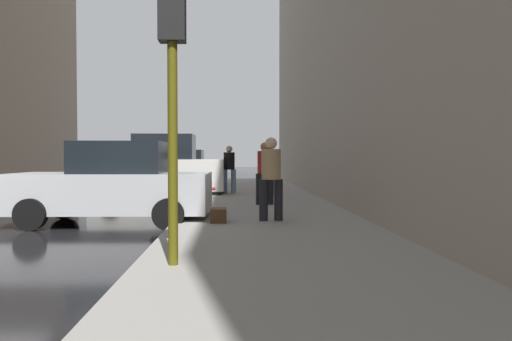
{
  "coord_description": "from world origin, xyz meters",
  "views": [
    {
      "loc": [
        5.23,
        -10.0,
        1.47
      ],
      "look_at": [
        5.95,
        5.68,
        1.03
      ],
      "focal_mm": 35.0,
      "sensor_mm": 36.0,
      "label": 1
    }
  ],
  "objects_px": {
    "parked_gray_coupe": "(180,169)",
    "pedestrian_in_jeans": "(229,167)",
    "pedestrian_in_tan_coat": "(271,174)",
    "parked_silver_sedan": "(114,185)",
    "pedestrian_in_red_jacket": "(265,170)",
    "traffic_light": "(172,50)",
    "parked_white_van": "(161,169)",
    "rolling_suitcase": "(214,185)",
    "pedestrian_with_beanie": "(266,166)",
    "fire_hydrant": "(209,187)",
    "duffel_bag": "(218,215)"
  },
  "relations": [
    {
      "from": "parked_gray_coupe",
      "to": "traffic_light",
      "type": "height_order",
      "value": "traffic_light"
    },
    {
      "from": "parked_gray_coupe",
      "to": "pedestrian_in_jeans",
      "type": "distance_m",
      "value": 6.68
    },
    {
      "from": "parked_gray_coupe",
      "to": "duffel_bag",
      "type": "xyz_separation_m",
      "value": [
        2.29,
        -14.26,
        -0.56
      ]
    },
    {
      "from": "parked_white_van",
      "to": "pedestrian_in_jeans",
      "type": "bearing_deg",
      "value": 4.25
    },
    {
      "from": "pedestrian_in_jeans",
      "to": "pedestrian_in_tan_coat",
      "type": "distance_m",
      "value": 7.88
    },
    {
      "from": "rolling_suitcase",
      "to": "pedestrian_in_tan_coat",
      "type": "bearing_deg",
      "value": -78.49
    },
    {
      "from": "traffic_light",
      "to": "fire_hydrant",
      "type": "bearing_deg",
      "value": 90.3
    },
    {
      "from": "parked_gray_coupe",
      "to": "pedestrian_in_tan_coat",
      "type": "xyz_separation_m",
      "value": [
        3.36,
        -14.04,
        0.26
      ]
    },
    {
      "from": "traffic_light",
      "to": "pedestrian_with_beanie",
      "type": "relative_size",
      "value": 2.03
    },
    {
      "from": "fire_hydrant",
      "to": "rolling_suitcase",
      "type": "distance_m",
      "value": 1.56
    },
    {
      "from": "pedestrian_in_red_jacket",
      "to": "traffic_light",
      "type": "bearing_deg",
      "value": -101.91
    },
    {
      "from": "traffic_light",
      "to": "parked_white_van",
      "type": "bearing_deg",
      "value": 98.96
    },
    {
      "from": "traffic_light",
      "to": "pedestrian_in_tan_coat",
      "type": "relative_size",
      "value": 2.11
    },
    {
      "from": "pedestrian_in_jeans",
      "to": "pedestrian_in_red_jacket",
      "type": "xyz_separation_m",
      "value": [
        1.01,
        -4.38,
        0.0
      ]
    },
    {
      "from": "pedestrian_with_beanie",
      "to": "rolling_suitcase",
      "type": "relative_size",
      "value": 1.71
    },
    {
      "from": "parked_silver_sedan",
      "to": "pedestrian_with_beanie",
      "type": "height_order",
      "value": "pedestrian_with_beanie"
    },
    {
      "from": "pedestrian_in_tan_coat",
      "to": "duffel_bag",
      "type": "height_order",
      "value": "pedestrian_in_tan_coat"
    },
    {
      "from": "pedestrian_in_jeans",
      "to": "rolling_suitcase",
      "type": "distance_m",
      "value": 1.09
    },
    {
      "from": "pedestrian_in_tan_coat",
      "to": "duffel_bag",
      "type": "xyz_separation_m",
      "value": [
        -1.07,
        -0.21,
        -0.81
      ]
    },
    {
      "from": "parked_silver_sedan",
      "to": "pedestrian_with_beanie",
      "type": "bearing_deg",
      "value": 57.45
    },
    {
      "from": "pedestrian_with_beanie",
      "to": "parked_silver_sedan",
      "type": "bearing_deg",
      "value": -122.55
    },
    {
      "from": "fire_hydrant",
      "to": "traffic_light",
      "type": "relative_size",
      "value": 0.2
    },
    {
      "from": "fire_hydrant",
      "to": "pedestrian_in_red_jacket",
      "type": "distance_m",
      "value": 2.72
    },
    {
      "from": "pedestrian_in_jeans",
      "to": "pedestrian_with_beanie",
      "type": "relative_size",
      "value": 0.96
    },
    {
      "from": "pedestrian_in_jeans",
      "to": "pedestrian_in_red_jacket",
      "type": "bearing_deg",
      "value": -76.98
    },
    {
      "from": "parked_silver_sedan",
      "to": "pedestrian_in_red_jacket",
      "type": "relative_size",
      "value": 2.49
    },
    {
      "from": "parked_silver_sedan",
      "to": "rolling_suitcase",
      "type": "distance_m",
      "value": 6.65
    },
    {
      "from": "pedestrian_in_tan_coat",
      "to": "parked_silver_sedan",
      "type": "bearing_deg",
      "value": 167.85
    },
    {
      "from": "rolling_suitcase",
      "to": "parked_white_van",
      "type": "bearing_deg",
      "value": 163.61
    },
    {
      "from": "parked_gray_coupe",
      "to": "pedestrian_in_jeans",
      "type": "relative_size",
      "value": 2.48
    },
    {
      "from": "fire_hydrant",
      "to": "parked_gray_coupe",
      "type": "bearing_deg",
      "value": 101.95
    },
    {
      "from": "rolling_suitcase",
      "to": "fire_hydrant",
      "type": "bearing_deg",
      "value": -94.26
    },
    {
      "from": "parked_white_van",
      "to": "parked_gray_coupe",
      "type": "bearing_deg",
      "value": 90.0
    },
    {
      "from": "pedestrian_in_tan_coat",
      "to": "pedestrian_in_jeans",
      "type": "bearing_deg",
      "value": 96.75
    },
    {
      "from": "parked_gray_coupe",
      "to": "parked_white_van",
      "type": "bearing_deg",
      "value": -90.0
    },
    {
      "from": "parked_white_van",
      "to": "pedestrian_in_tan_coat",
      "type": "bearing_deg",
      "value": -66.26
    },
    {
      "from": "parked_white_van",
      "to": "traffic_light",
      "type": "xyz_separation_m",
      "value": [
        1.85,
        -11.75,
        1.73
      ]
    },
    {
      "from": "duffel_bag",
      "to": "pedestrian_in_red_jacket",
      "type": "bearing_deg",
      "value": 72.41
    },
    {
      "from": "pedestrian_in_red_jacket",
      "to": "parked_silver_sedan",
      "type": "bearing_deg",
      "value": -141.73
    },
    {
      "from": "pedestrian_in_jeans",
      "to": "pedestrian_in_tan_coat",
      "type": "height_order",
      "value": "same"
    },
    {
      "from": "traffic_light",
      "to": "pedestrian_in_red_jacket",
      "type": "height_order",
      "value": "traffic_light"
    },
    {
      "from": "pedestrian_in_tan_coat",
      "to": "pedestrian_with_beanie",
      "type": "bearing_deg",
      "value": 87.03
    },
    {
      "from": "parked_silver_sedan",
      "to": "fire_hydrant",
      "type": "xyz_separation_m",
      "value": [
        1.8,
        4.8,
        -0.35
      ]
    },
    {
      "from": "traffic_light",
      "to": "pedestrian_with_beanie",
      "type": "xyz_separation_m",
      "value": [
        1.85,
        10.63,
        -1.62
      ]
    },
    {
      "from": "parked_silver_sedan",
      "to": "parked_gray_coupe",
      "type": "distance_m",
      "value": 13.32
    },
    {
      "from": "pedestrian_with_beanie",
      "to": "pedestrian_in_red_jacket",
      "type": "height_order",
      "value": "pedestrian_with_beanie"
    },
    {
      "from": "parked_white_van",
      "to": "pedestrian_in_tan_coat",
      "type": "xyz_separation_m",
      "value": [
        3.36,
        -7.64,
        0.07
      ]
    },
    {
      "from": "parked_white_van",
      "to": "rolling_suitcase",
      "type": "height_order",
      "value": "parked_white_van"
    },
    {
      "from": "parked_white_van",
      "to": "pedestrian_with_beanie",
      "type": "bearing_deg",
      "value": -16.91
    },
    {
      "from": "parked_gray_coupe",
      "to": "pedestrian_in_tan_coat",
      "type": "height_order",
      "value": "pedestrian_in_tan_coat"
    }
  ]
}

